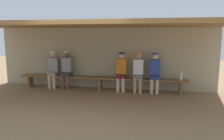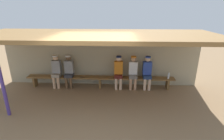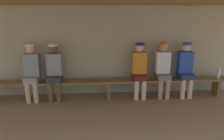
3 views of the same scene
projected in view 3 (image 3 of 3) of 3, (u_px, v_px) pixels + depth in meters
ground_plane at (113, 132)px, 3.74m from camera, size 24.00×24.00×0.00m
back_wall at (107, 51)px, 5.37m from camera, size 8.00×0.20×2.20m
dugout_roof at (110, 0)px, 3.82m from camera, size 8.00×2.80×0.12m
bench at (108, 83)px, 5.13m from camera, size 6.00×0.36×0.46m
player_with_sunglasses at (54, 69)px, 4.95m from camera, size 0.34×0.42×1.34m
player_rightmost at (185, 67)px, 5.17m from camera, size 0.34×0.42×1.34m
player_in_red at (32, 70)px, 4.92m from camera, size 0.34×0.42×1.34m
player_near_post at (163, 67)px, 5.13m from camera, size 0.34×0.42×1.34m
player_middle at (139, 68)px, 5.09m from camera, size 0.34×0.42×1.34m
water_bottle_blue at (219, 73)px, 5.24m from camera, size 0.08×0.08×0.25m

